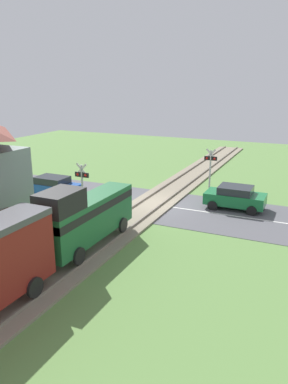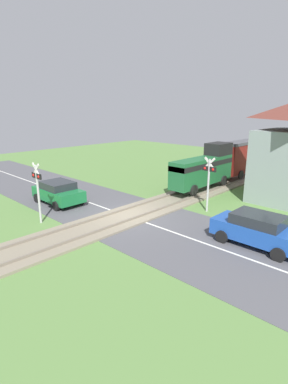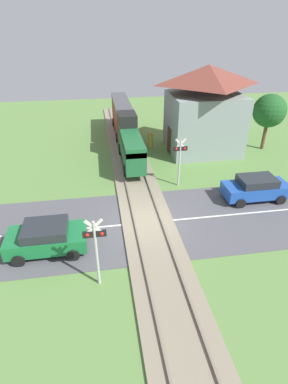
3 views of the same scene
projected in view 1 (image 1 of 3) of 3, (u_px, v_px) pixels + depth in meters
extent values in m
plane|color=#5B8442|center=(152.00, 205.00, 24.41)|extent=(60.00, 60.00, 0.00)
cube|color=#515156|center=(152.00, 204.00, 24.40)|extent=(48.00, 6.40, 0.02)
cube|color=silver|center=(152.00, 204.00, 24.40)|extent=(48.00, 0.12, 0.00)
cube|color=gray|center=(152.00, 204.00, 24.39)|extent=(2.80, 48.00, 0.12)
cube|color=slate|center=(163.00, 203.00, 24.07)|extent=(0.10, 48.00, 0.12)
cube|color=slate|center=(142.00, 201.00, 24.65)|extent=(0.10, 48.00, 0.12)
cube|color=#1E6033|center=(89.00, 218.00, 17.51)|extent=(1.35, 6.18, 1.90)
cube|color=black|center=(89.00, 207.00, 17.37)|extent=(1.37, 6.18, 0.36)
cube|color=black|center=(60.00, 202.00, 15.29)|extent=(1.35, 1.98, 0.90)
cylinder|color=black|center=(123.00, 225.00, 19.21)|extent=(0.14, 0.76, 0.76)
cylinder|color=black|center=(99.00, 221.00, 19.79)|extent=(0.14, 0.76, 0.76)
cylinder|color=black|center=(79.00, 256.00, 15.77)|extent=(0.14, 0.76, 0.76)
cylinder|color=black|center=(52.00, 250.00, 16.34)|extent=(0.14, 0.76, 0.76)
cylinder|color=black|center=(35.00, 287.00, 13.35)|extent=(0.14, 0.76, 0.76)
cylinder|color=black|center=(5.00, 279.00, 13.93)|extent=(0.14, 0.76, 0.76)
cube|color=#197038|center=(235.00, 199.00, 23.45)|extent=(3.66, 1.78, 0.71)
cube|color=#23282D|center=(236.00, 190.00, 23.29)|extent=(2.02, 1.64, 0.45)
cylinder|color=black|center=(212.00, 206.00, 23.25)|extent=(0.60, 0.18, 0.60)
cylinder|color=black|center=(219.00, 198.00, 24.81)|extent=(0.60, 0.18, 0.60)
cylinder|color=black|center=(252.00, 211.00, 22.30)|extent=(0.60, 0.18, 0.60)
cylinder|color=black|center=(256.00, 203.00, 23.85)|extent=(0.60, 0.18, 0.60)
cube|color=#1E4CA8|center=(53.00, 188.00, 25.72)|extent=(3.89, 1.62, 0.73)
cube|color=#23282D|center=(52.00, 180.00, 25.56)|extent=(2.14, 1.49, 0.46)
cylinder|color=black|center=(75.00, 192.00, 26.02)|extent=(0.60, 0.18, 0.60)
cylinder|color=black|center=(61.00, 199.00, 24.61)|extent=(0.60, 0.18, 0.60)
cylinder|color=black|center=(46.00, 188.00, 27.04)|extent=(0.60, 0.18, 0.60)
cylinder|color=black|center=(31.00, 194.00, 25.63)|extent=(0.60, 0.18, 0.60)
cylinder|color=#B7B7B7|center=(210.00, 172.00, 26.27)|extent=(0.12, 0.12, 3.16)
cube|color=black|center=(211.00, 158.00, 25.99)|extent=(0.90, 0.08, 0.28)
sphere|color=red|center=(215.00, 159.00, 25.88)|extent=(0.18, 0.18, 0.18)
sphere|color=red|center=(207.00, 158.00, 26.10)|extent=(0.18, 0.18, 0.18)
cube|color=silver|center=(211.00, 154.00, 25.90)|extent=(0.72, 0.04, 0.72)
cube|color=silver|center=(211.00, 154.00, 25.90)|extent=(0.72, 0.04, 0.72)
cylinder|color=#B7B7B7|center=(83.00, 192.00, 21.65)|extent=(0.12, 0.12, 3.16)
cube|color=black|center=(82.00, 175.00, 21.36)|extent=(0.90, 0.08, 0.28)
sphere|color=red|center=(78.00, 174.00, 21.47)|extent=(0.18, 0.18, 0.18)
sphere|color=red|center=(86.00, 175.00, 21.26)|extent=(0.18, 0.18, 0.18)
cube|color=silver|center=(82.00, 169.00, 21.27)|extent=(0.72, 0.04, 0.72)
cube|color=silver|center=(82.00, 169.00, 21.27)|extent=(0.72, 0.04, 0.72)
cube|color=#472D1E|center=(2.00, 232.00, 17.14)|extent=(0.06, 1.10, 2.10)
cylinder|color=gold|center=(3.00, 257.00, 15.61)|extent=(0.38, 0.38, 1.29)
sphere|color=tan|center=(1.00, 240.00, 15.40)|extent=(0.24, 0.24, 0.24)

